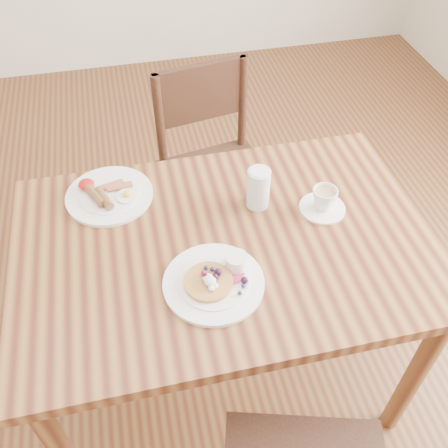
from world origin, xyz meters
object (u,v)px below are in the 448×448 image
Objects in this scene: dining_table at (224,263)px; breakfast_plate at (108,194)px; chair_far at (214,166)px; pancake_plate at (215,280)px; water_glass at (258,188)px; teacup_saucer at (324,201)px.

dining_table is 4.44× the size of breakfast_plate.
chair_far is 0.84m from pancake_plate.
chair_far reaches higher than dining_table.
dining_table is at bearing 68.65° from pancake_plate.
pancake_plate is at bearing -57.43° from breakfast_plate.
pancake_plate is 0.33m from water_glass.
breakfast_plate is 0.47m from water_glass.
chair_far is at bearing 110.43° from teacup_saucer.
dining_table is 4.44× the size of pancake_plate.
teacup_saucer reaches higher than breakfast_plate.
dining_table is 0.42m from breakfast_plate.
water_glass is at bearing 83.09° from chair_far.
pancake_plate is at bearing -111.35° from dining_table.
teacup_saucer is (0.22, -0.58, 0.29)m from chair_far.
breakfast_plate is at bearing 140.29° from dining_table.
chair_far reaches higher than teacup_saucer.
pancake_plate is (-0.16, -0.78, 0.27)m from chair_far.
dining_table is 1.36× the size of chair_far.
teacup_saucer is 0.20m from water_glass.
breakfast_plate is (-0.31, 0.26, 0.11)m from dining_table.
water_glass is (-0.19, 0.07, 0.03)m from teacup_saucer.
pancake_plate is 2.07× the size of water_glass.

